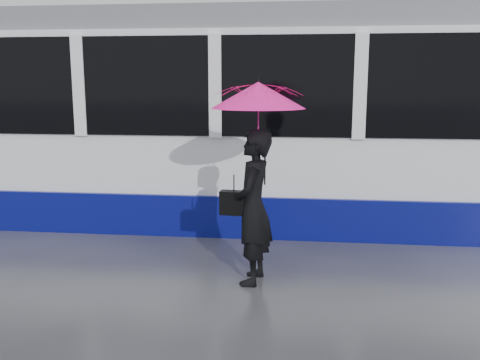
# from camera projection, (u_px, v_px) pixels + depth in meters

# --- Properties ---
(ground) EXTENTS (90.00, 90.00, 0.00)m
(ground) POSITION_uv_depth(u_px,v_px,m) (169.00, 265.00, 6.71)
(ground) COLOR #2C2C31
(ground) RESTS_ON ground
(rails) EXTENTS (34.00, 1.51, 0.02)m
(rails) POSITION_uv_depth(u_px,v_px,m) (205.00, 215.00, 9.15)
(rails) COLOR #3F3D38
(rails) RESTS_ON ground
(tram) EXTENTS (26.00, 2.56, 3.35)m
(tram) POSITION_uv_depth(u_px,v_px,m) (258.00, 120.00, 8.74)
(tram) COLOR white
(tram) RESTS_ON ground
(woman) EXTENTS (0.48, 0.68, 1.76)m
(woman) POSITION_uv_depth(u_px,v_px,m) (253.00, 207.00, 6.00)
(woman) COLOR black
(woman) RESTS_ON ground
(umbrella) EXTENTS (1.13, 1.13, 1.19)m
(umbrella) POSITION_uv_depth(u_px,v_px,m) (258.00, 114.00, 5.80)
(umbrella) COLOR #EC1362
(umbrella) RESTS_ON ground
(handbag) EXTENTS (0.33, 0.17, 0.45)m
(handbag) POSITION_uv_depth(u_px,v_px,m) (234.00, 203.00, 6.03)
(handbag) COLOR black
(handbag) RESTS_ON ground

